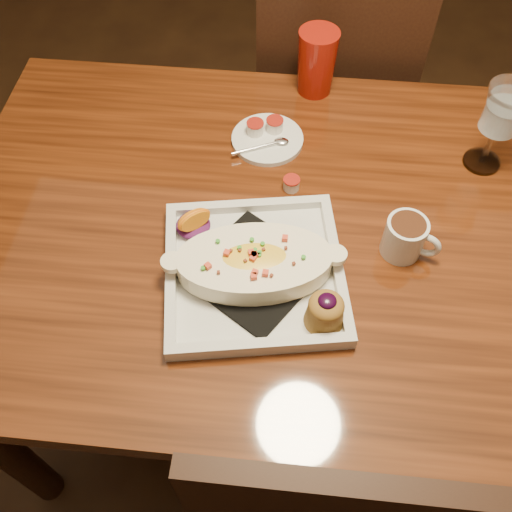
# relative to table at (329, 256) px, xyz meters

# --- Properties ---
(floor) EXTENTS (7.00, 7.00, 0.00)m
(floor) POSITION_rel_table_xyz_m (0.00, 0.00, -0.65)
(floor) COLOR #321F10
(floor) RESTS_ON ground
(table) EXTENTS (1.50, 0.90, 0.75)m
(table) POSITION_rel_table_xyz_m (0.00, 0.00, 0.00)
(table) COLOR maroon
(table) RESTS_ON floor
(chair_far) EXTENTS (0.42, 0.42, 0.93)m
(chair_far) POSITION_rel_table_xyz_m (-0.00, 0.63, -0.15)
(chair_far) COLOR black
(chair_far) RESTS_ON floor
(plate) EXTENTS (0.36, 0.36, 0.08)m
(plate) POSITION_rel_table_xyz_m (-0.13, -0.13, 0.13)
(plate) COLOR silver
(plate) RESTS_ON table
(coffee_mug) EXTENTS (0.10, 0.07, 0.08)m
(coffee_mug) POSITION_rel_table_xyz_m (0.12, -0.04, 0.14)
(coffee_mug) COLOR silver
(coffee_mug) RESTS_ON table
(goblet) EXTENTS (0.09, 0.09, 0.19)m
(goblet) POSITION_rel_table_xyz_m (0.30, 0.20, 0.23)
(goblet) COLOR silver
(goblet) RESTS_ON table
(saucer) EXTENTS (0.15, 0.15, 0.10)m
(saucer) POSITION_rel_table_xyz_m (-0.15, 0.22, 0.11)
(saucer) COLOR silver
(saucer) RESTS_ON table
(creamer_loose) EXTENTS (0.03, 0.03, 0.03)m
(creamer_loose) POSITION_rel_table_xyz_m (-0.09, 0.09, 0.11)
(creamer_loose) COLOR white
(creamer_loose) RESTS_ON table
(red_tumbler) EXTENTS (0.09, 0.09, 0.15)m
(red_tumbler) POSITION_rel_table_xyz_m (-0.06, 0.40, 0.17)
(red_tumbler) COLOR #9D160B
(red_tumbler) RESTS_ON table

